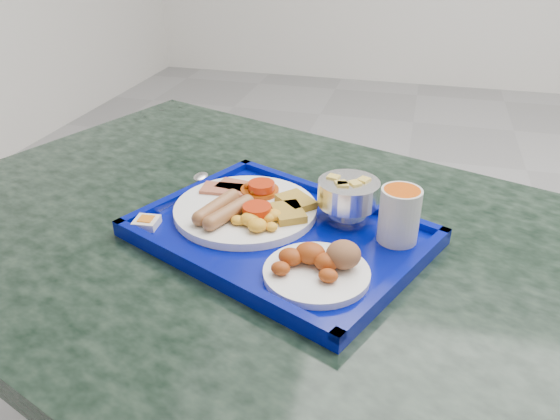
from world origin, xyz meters
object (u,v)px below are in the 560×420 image
object	(u,v)px
table	(268,330)
tray	(280,234)
fruit_bowl	(348,194)
main_plate	(248,208)
juice_cup	(399,214)
bread_plate	(320,266)

from	to	relation	value
table	tray	size ratio (longest dim) A/B	2.85
tray	fruit_bowl	size ratio (longest dim) A/B	5.26
table	main_plate	distance (m)	0.25
main_plate	juice_cup	xyz separation A→B (m)	(0.25, -0.02, 0.03)
table	fruit_bowl	bearing A→B (deg)	25.04
main_plate	fruit_bowl	xyz separation A→B (m)	(0.17, 0.03, 0.03)
table	fruit_bowl	world-z (taller)	fruit_bowl
table	main_plate	xyz separation A→B (m)	(-0.04, 0.03, 0.24)
bread_plate	fruit_bowl	xyz separation A→B (m)	(0.01, 0.18, 0.03)
table	fruit_bowl	xyz separation A→B (m)	(0.13, 0.06, 0.27)
fruit_bowl	juice_cup	distance (m)	0.10
bread_plate	juice_cup	size ratio (longest dim) A/B	1.73
fruit_bowl	main_plate	bearing A→B (deg)	-169.27
main_plate	table	bearing A→B (deg)	-33.94
tray	juice_cup	size ratio (longest dim) A/B	6.09
bread_plate	juice_cup	xyz separation A→B (m)	(0.10, 0.13, 0.03)
tray	main_plate	size ratio (longest dim) A/B	2.19
tray	juice_cup	xyz separation A→B (m)	(0.19, 0.02, 0.05)
main_plate	bread_plate	distance (m)	0.21
table	main_plate	bearing A→B (deg)	146.06
tray	bread_plate	bearing A→B (deg)	-50.00
fruit_bowl	bread_plate	bearing A→B (deg)	-94.21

